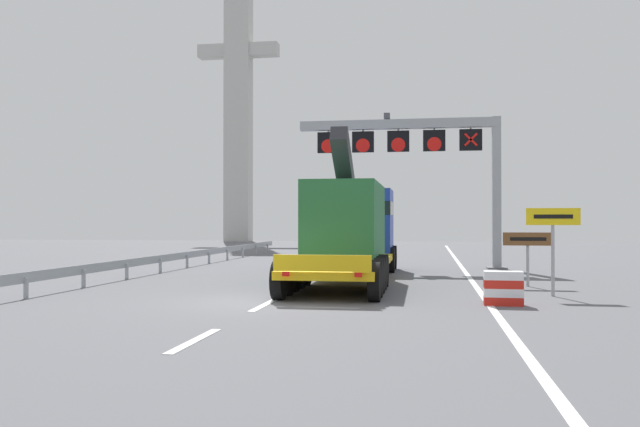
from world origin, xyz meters
name	(u,v)px	position (x,y,z in m)	size (l,w,h in m)	color
ground	(260,302)	(0.00, 0.00, 0.00)	(112.00, 112.00, 0.00)	#5B5B60
lane_markings	(341,266)	(0.31, 15.00, 0.01)	(0.20, 44.60, 0.01)	silver
edge_line_right	(465,272)	(6.20, 12.00, 0.01)	(0.20, 63.00, 0.01)	silver
overhead_lane_gantry	(425,149)	(4.44, 14.14, 5.68)	(9.80, 0.90, 7.43)	#9EA0A5
heavy_haul_truck_yellow	(354,227)	(1.73, 7.91, 1.99)	(3.06, 14.08, 5.30)	yellow
exit_sign_yellow	(553,229)	(8.25, 2.65, 1.99)	(1.54, 0.15, 2.61)	#9EA0A5
tourist_info_sign_brown	(528,245)	(7.95, 5.60, 1.42)	(1.65, 0.15, 1.84)	#9EA0A5
crash_barrier_striped	(503,288)	(6.56, 0.30, 0.45)	(1.01, 0.53, 0.90)	red
guardrail_left	(198,254)	(-6.84, 14.05, 0.56)	(0.13, 32.11, 0.76)	#999EA3
bridge_pylon_distant	(238,84)	(-16.10, 52.80, 17.42)	(9.00, 2.00, 34.06)	#B7B7B2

